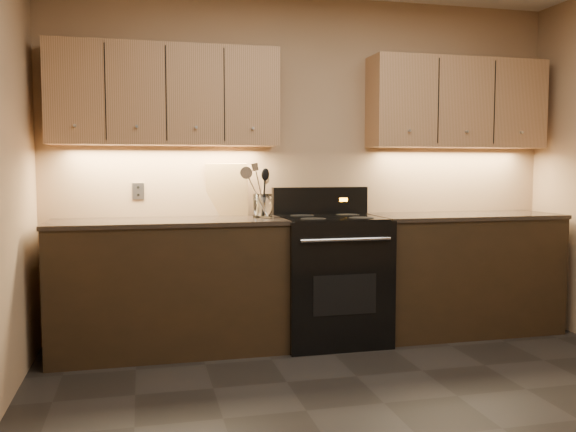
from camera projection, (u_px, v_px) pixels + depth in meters
name	position (u px, v px, depth m)	size (l,w,h in m)	color
wall_back	(309.00, 167.00, 4.75)	(4.00, 0.04, 2.60)	tan
counter_left	(169.00, 286.00, 4.27)	(1.62, 0.62, 0.93)	black
counter_right	(463.00, 272.00, 4.80)	(1.46, 0.62, 0.93)	black
stove	(331.00, 277.00, 4.53)	(0.76, 0.68, 1.14)	black
upper_cab_left	(165.00, 96.00, 4.31)	(1.60, 0.30, 0.70)	tan
upper_cab_right	(457.00, 104.00, 4.84)	(1.44, 0.30, 0.70)	tan
outlet_plate	(138.00, 191.00, 4.46)	(0.09, 0.01, 0.12)	#B2B5BA
utensil_crock	(263.00, 207.00, 4.43)	(0.18, 0.18, 0.17)	white
cutting_board	(227.00, 190.00, 4.57)	(0.31, 0.02, 0.40)	tan
wooden_spoon	(258.00, 194.00, 4.42)	(0.06, 0.06, 0.31)	tan
black_spoon	(263.00, 192.00, 4.45)	(0.06, 0.06, 0.33)	black
steel_spatula	(265.00, 188.00, 4.44)	(0.08, 0.08, 0.40)	silver
steel_skimmer	(266.00, 190.00, 4.43)	(0.09, 0.09, 0.37)	silver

